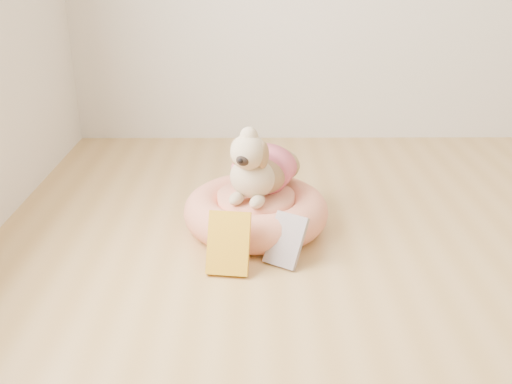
{
  "coord_description": "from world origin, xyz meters",
  "views": [
    {
      "loc": [
        -0.93,
        -1.19,
        1.08
      ],
      "look_at": [
        -0.91,
        0.93,
        0.18
      ],
      "focal_mm": 40.0,
      "sensor_mm": 36.0,
      "label": 1
    }
  ],
  "objects_px": {
    "book_yellow": "(229,243)",
    "book_white": "(286,240)",
    "dog": "(260,156)",
    "pet_bed": "(256,211)"
  },
  "relations": [
    {
      "from": "book_yellow",
      "to": "book_white",
      "type": "relative_size",
      "value": 1.15
    },
    {
      "from": "book_yellow",
      "to": "book_white",
      "type": "bearing_deg",
      "value": 22.96
    },
    {
      "from": "dog",
      "to": "book_white",
      "type": "distance_m",
      "value": 0.39
    },
    {
      "from": "pet_bed",
      "to": "dog",
      "type": "distance_m",
      "value": 0.24
    },
    {
      "from": "dog",
      "to": "book_white",
      "type": "bearing_deg",
      "value": -51.45
    },
    {
      "from": "dog",
      "to": "book_yellow",
      "type": "bearing_deg",
      "value": -86.58
    },
    {
      "from": "dog",
      "to": "pet_bed",
      "type": "bearing_deg",
      "value": -122.07
    },
    {
      "from": "pet_bed",
      "to": "book_white",
      "type": "distance_m",
      "value": 0.31
    },
    {
      "from": "pet_bed",
      "to": "book_yellow",
      "type": "xyz_separation_m",
      "value": [
        -0.1,
        -0.35,
        0.03
      ]
    },
    {
      "from": "pet_bed",
      "to": "book_yellow",
      "type": "distance_m",
      "value": 0.37
    }
  ]
}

